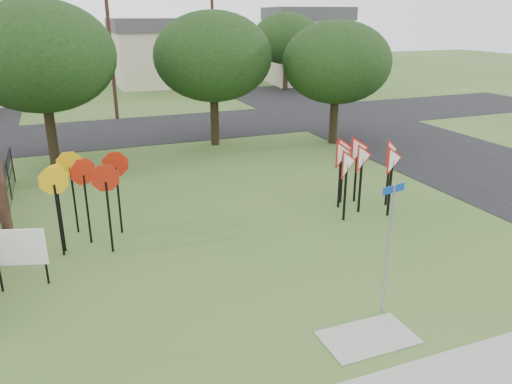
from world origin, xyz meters
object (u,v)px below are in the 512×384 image
at_px(street_name_sign, 389,243).
at_px(stop_sign_cluster, 82,182).
at_px(info_board, 20,249).
at_px(yield_sign_cluster, 362,158).

height_order(street_name_sign, stop_sign_cluster, street_name_sign).
bearing_deg(stop_sign_cluster, info_board, -129.15).
height_order(yield_sign_cluster, info_board, yield_sign_cluster).
bearing_deg(info_board, street_name_sign, -29.04).
xyz_separation_m(stop_sign_cluster, yield_sign_cluster, (9.15, -0.56, -0.08)).
bearing_deg(yield_sign_cluster, info_board, -171.98).
distance_m(street_name_sign, stop_sign_cluster, 8.81).
relative_size(street_name_sign, stop_sign_cluster, 1.17).
distance_m(stop_sign_cluster, yield_sign_cluster, 9.17).
bearing_deg(yield_sign_cluster, stop_sign_cluster, 176.52).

